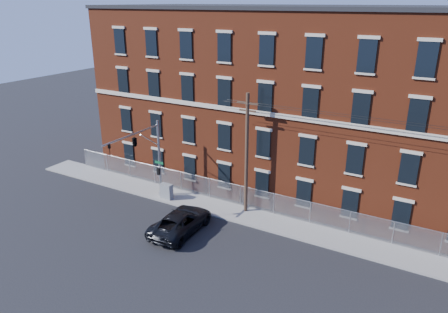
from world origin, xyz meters
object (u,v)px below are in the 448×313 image
(traffic_signal_mast, at_px, (141,147))
(pickup_truck, at_px, (181,222))
(utility_cabinet, at_px, (167,191))
(utility_pole_near, at_px, (247,152))

(traffic_signal_mast, height_order, pickup_truck, traffic_signal_mast)
(traffic_signal_mast, distance_m, pickup_truck, 7.13)
(pickup_truck, height_order, utility_cabinet, pickup_truck)
(traffic_signal_mast, relative_size, utility_cabinet, 5.13)
(utility_pole_near, height_order, pickup_truck, utility_pole_near)
(traffic_signal_mast, xyz_separation_m, utility_pole_near, (8.00, 3.42, -0.05))
(pickup_truck, xyz_separation_m, utility_cabinet, (-4.32, 3.90, -0.03))
(utility_cabinet, bearing_deg, traffic_signal_mast, -110.92)
(utility_pole_near, relative_size, utility_cabinet, 7.33)
(traffic_signal_mast, xyz_separation_m, pickup_truck, (5.15, -1.89, -4.56))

